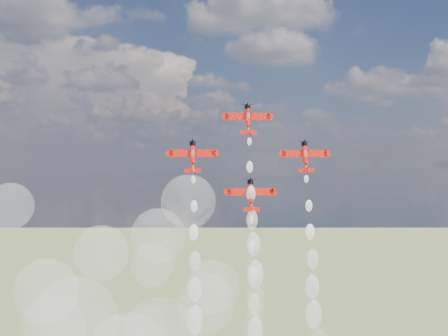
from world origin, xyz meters
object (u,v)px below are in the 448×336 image
(plane_right, at_px, (305,156))
(plane_slot, at_px, (251,195))
(plane_left, at_px, (193,156))
(plane_lead, at_px, (248,119))

(plane_right, bearing_deg, plane_slot, -168.76)
(plane_right, bearing_deg, plane_left, 180.00)
(plane_left, height_order, plane_right, same)
(plane_slot, bearing_deg, plane_lead, 90.00)
(plane_left, height_order, plane_slot, plane_left)
(plane_slot, bearing_deg, plane_right, 11.24)
(plane_left, xyz_separation_m, plane_right, (26.71, 0.00, 0.00))
(plane_lead, relative_size, plane_left, 1.00)
(plane_lead, xyz_separation_m, plane_slot, (0.00, -5.31, -17.93))
(plane_lead, xyz_separation_m, plane_left, (-13.36, -2.65, -8.96))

